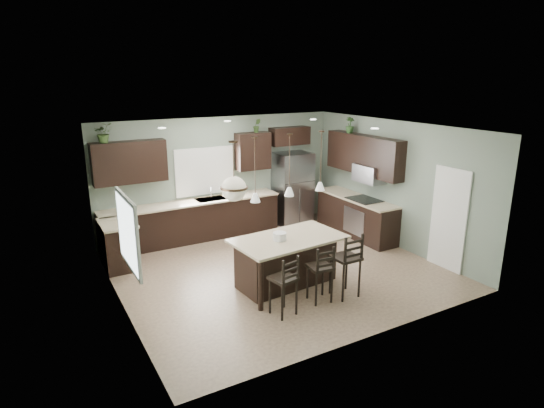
{
  "coord_description": "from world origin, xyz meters",
  "views": [
    {
      "loc": [
        -4.21,
        -7.2,
        3.75
      ],
      "look_at": [
        0.1,
        0.4,
        1.25
      ],
      "focal_mm": 30.0,
      "sensor_mm": 36.0,
      "label": 1
    }
  ],
  "objects": [
    {
      "name": "bar_stool_right",
      "position": [
        0.47,
        -1.52,
        0.59
      ],
      "size": [
        0.44,
        0.44,
        1.18
      ],
      "primitive_type": "cube",
      "rotation": [
        0.0,
        0.0,
        0.01
      ],
      "color": "black",
      "rests_on": "ground"
    },
    {
      "name": "room_shell",
      "position": [
        0.0,
        0.0,
        1.7
      ],
      "size": [
        6.0,
        6.0,
        6.0
      ],
      "color": "slate",
      "rests_on": "ground"
    },
    {
      "name": "bar_stool_center",
      "position": [
        -0.02,
        -1.46,
        0.52
      ],
      "size": [
        0.42,
        0.42,
        1.03
      ],
      "primitive_type": "cube",
      "rotation": [
        0.0,
        0.0,
        -0.1
      ],
      "color": "black",
      "rests_on": "ground"
    },
    {
      "name": "ground",
      "position": [
        0.0,
        0.0,
        0.0
      ],
      "size": [
        6.0,
        6.0,
        0.0
      ],
      "primitive_type": "plane",
      "color": "#9E8466",
      "rests_on": "ground"
    },
    {
      "name": "back_lower_cabs",
      "position": [
        -0.85,
        2.45,
        0.45
      ],
      "size": [
        4.2,
        0.6,
        0.9
      ],
      "primitive_type": "cube",
      "color": "black",
      "rests_on": "ground"
    },
    {
      "name": "window_left",
      "position": [
        -2.98,
        -0.8,
        1.55
      ],
      "size": [
        0.02,
        1.1,
        1.0
      ],
      "primitive_type": "cube",
      "color": "white",
      "rests_on": "room_shell"
    },
    {
      "name": "sink_inset",
      "position": [
        -0.4,
        2.43,
        0.94
      ],
      "size": [
        0.7,
        0.45,
        0.01
      ],
      "primitive_type": "cube",
      "color": "gray",
      "rests_on": "back_countertop"
    },
    {
      "name": "chandelier",
      "position": [
        -1.37,
        -1.01,
        2.33
      ],
      "size": [
        0.43,
        0.43,
        0.94
      ],
      "primitive_type": null,
      "color": "beige",
      "rests_on": "room_shell"
    },
    {
      "name": "left_return_countertop",
      "position": [
        -2.68,
        1.7,
        0.92
      ],
      "size": [
        0.66,
        0.96,
        0.04
      ],
      "primitive_type": "cube",
      "color": "beige",
      "rests_on": "left_return_cabs"
    },
    {
      "name": "pantry_door",
      "position": [
        2.98,
        -1.55,
        1.02
      ],
      "size": [
        0.04,
        0.82,
        2.04
      ],
      "primitive_type": "cube",
      "color": "white",
      "rests_on": "ground"
    },
    {
      "name": "kitchen_island",
      "position": [
        -0.17,
        -0.68,
        0.46
      ],
      "size": [
        2.09,
        1.3,
        0.92
      ],
      "primitive_type": "cube",
      "rotation": [
        0.0,
        0.0,
        0.08
      ],
      "color": "black",
      "rests_on": "ground"
    },
    {
      "name": "microwave",
      "position": [
        2.78,
        0.6,
        1.55
      ],
      "size": [
        0.4,
        0.75,
        0.4
      ],
      "primitive_type": "cube",
      "color": "gray",
      "rests_on": "right_upper_cabs"
    },
    {
      "name": "right_lower_cabs",
      "position": [
        2.7,
        0.87,
        0.45
      ],
      "size": [
        0.6,
        2.35,
        0.9
      ],
      "primitive_type": "cube",
      "color": "black",
      "rests_on": "ground"
    },
    {
      "name": "cooktop",
      "position": [
        2.68,
        0.6,
        0.94
      ],
      "size": [
        0.58,
        0.75,
        0.02
      ],
      "primitive_type": "cube",
      "color": "black",
      "rests_on": "right_countertop"
    },
    {
      "name": "back_upper_right",
      "position": [
        0.8,
        2.58,
        1.95
      ],
      "size": [
        0.85,
        0.34,
        0.9
      ],
      "primitive_type": "cube",
      "color": "black",
      "rests_on": "room_shell"
    },
    {
      "name": "left_return_cabs",
      "position": [
        -2.7,
        1.7,
        0.45
      ],
      "size": [
        0.6,
        0.9,
        0.9
      ],
      "primitive_type": "cube",
      "color": "black",
      "rests_on": "ground"
    },
    {
      "name": "serving_dish",
      "position": [
        -0.37,
        -0.7,
        0.99
      ],
      "size": [
        0.24,
        0.24,
        0.14
      ],
      "primitive_type": "cylinder",
      "color": "silver",
      "rests_on": "kitchen_island"
    },
    {
      "name": "pendant_right",
      "position": [
        0.53,
        -0.62,
        2.25
      ],
      "size": [
        0.17,
        0.17,
        1.1
      ],
      "primitive_type": null,
      "color": "white",
      "rests_on": "room_shell"
    },
    {
      "name": "back_countertop",
      "position": [
        -0.85,
        2.43,
        0.92
      ],
      "size": [
        4.2,
        0.66,
        0.04
      ],
      "primitive_type": "cube",
      "color": "beige",
      "rests_on": "back_lower_cabs"
    },
    {
      "name": "wall_oven_front",
      "position": [
        2.4,
        0.6,
        0.45
      ],
      "size": [
        0.01,
        0.72,
        0.6
      ],
      "primitive_type": "cube",
      "color": "gray",
      "rests_on": "right_lower_cabs"
    },
    {
      "name": "right_upper_cabs",
      "position": [
        2.83,
        0.87,
        1.95
      ],
      "size": [
        0.34,
        2.35,
        0.9
      ],
      "primitive_type": "cube",
      "color": "black",
      "rests_on": "room_shell"
    },
    {
      "name": "faucet",
      "position": [
        -0.4,
        2.4,
        1.08
      ],
      "size": [
        0.02,
        0.02,
        0.28
      ],
      "primitive_type": "cylinder",
      "color": "silver",
      "rests_on": "back_countertop"
    },
    {
      "name": "plant_back_right",
      "position": [
        0.9,
        2.55,
        2.57
      ],
      "size": [
        0.22,
        0.2,
        0.34
      ],
      "primitive_type": "imported",
      "rotation": [
        0.0,
        0.0,
        -0.34
      ],
      "color": "#344F22",
      "rests_on": "back_upper_right"
    },
    {
      "name": "plant_back_left",
      "position": [
        -2.62,
        2.55,
        2.61
      ],
      "size": [
        0.37,
        0.33,
        0.41
      ],
      "primitive_type": "imported",
      "rotation": [
        0.0,
        0.0,
        -0.01
      ],
      "color": "#324B21",
      "rests_on": "back_upper_left"
    },
    {
      "name": "refrigerator",
      "position": [
        1.84,
        2.42,
        0.93
      ],
      "size": [
        0.9,
        0.74,
        1.85
      ],
      "primitive_type": "cube",
      "color": "gray",
      "rests_on": "ground"
    },
    {
      "name": "window_back",
      "position": [
        -0.4,
        2.73,
        1.55
      ],
      "size": [
        1.35,
        0.02,
        1.0
      ],
      "primitive_type": "cube",
      "color": "white",
      "rests_on": "room_shell"
    },
    {
      "name": "right_countertop",
      "position": [
        2.68,
        0.87,
        0.92
      ],
      "size": [
        0.66,
        2.35,
        0.04
      ],
      "primitive_type": "cube",
      "color": "beige",
      "rests_on": "right_lower_cabs"
    },
    {
      "name": "pendant_center",
      "position": [
        -0.17,
        -0.68,
        2.25
      ],
      "size": [
        0.17,
        0.17,
        1.1
      ],
      "primitive_type": null,
      "color": "white",
      "rests_on": "room_shell"
    },
    {
      "name": "fridge_header",
      "position": [
        1.85,
        2.58,
        2.25
      ],
      "size": [
        1.05,
        0.34,
        0.45
      ],
      "primitive_type": "cube",
      "color": "black",
      "rests_on": "room_shell"
    },
    {
      "name": "bar_stool_left",
      "position": [
        -0.8,
        -1.54,
        0.52
      ],
      "size": [
        0.45,
        0.45,
        1.03
      ],
      "primitive_type": "cube",
      "rotation": [
        0.0,
        0.0,
        0.18
      ],
      "color": "black",
      "rests_on": "ground"
    },
    {
      "name": "back_upper_left",
      "position": [
        -2.15,
        2.58,
        1.95
      ],
      "size": [
        1.55,
        0.34,
        0.9
      ],
      "primitive_type": "cube",
      "color": "black",
      "rests_on": "room_shell"
    },
    {
      "name": "plant_right_wall",
      "position": [
        2.8,
        1.39,
        2.59
      ],
      "size": [
        0.25,
        0.25,
        0.37
      ],
      "primitive_type": "imported",
      "rotation": [
        0.0,
        0.0,
        -0.2
      ],
      "color": "#284C21",
      "rests_on": "right_upper_cabs"
    },
    {
      "name": "pendant_left",
      "position": [
        -0.86,
        -0.74,
        2.25
      ],
      "size": [
        0.17,
        0.17,
        1.1
      ],
      "primitive_type": null,
      "color": "silver",
      "rests_on": "room_shell"
    }
  ]
}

